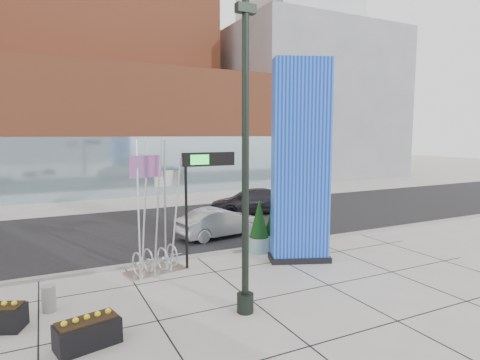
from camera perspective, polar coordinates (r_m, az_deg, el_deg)
name	(u,v)px	position (r m, az deg, el deg)	size (l,w,h in m)	color
ground	(211,295)	(13.55, -4.19, -16.05)	(160.00, 160.00, 0.00)	#9E9991
street_asphalt	(141,230)	(22.70, -13.88, -6.88)	(80.00, 12.00, 0.02)	black
curb_edge	(174,259)	(17.08, -9.39, -11.07)	(80.00, 0.30, 0.12)	gray
tower_podium	(109,131)	(39.01, -18.17, 6.64)	(34.00, 10.00, 11.00)	#9E4C2D
tower_glass_front	(119,167)	(34.38, -16.82, 1.74)	(34.00, 0.60, 5.00)	#8CA5B2
building_grey_parking	(302,105)	(53.46, 8.84, 10.52)	(20.00, 18.00, 18.00)	slate
building_pale_office	(298,3)	(75.54, 8.23, 23.62)	(16.00, 16.00, 55.00)	#B2B7BC
blue_pylon	(301,165)	(16.34, 8.63, 2.06)	(2.68, 1.92, 8.17)	#0C29B8
lamp_post	(245,188)	(11.35, 0.77, -1.09)	(0.57, 0.50, 9.02)	black
public_art_sculpture	(155,238)	(15.54, -11.95, -8.06)	(2.39, 1.52, 5.04)	silver
concrete_bollard	(49,299)	(13.51, -25.56, -14.99)	(0.40, 0.40, 0.78)	gray
overhead_street_sign	(205,169)	(15.51, -5.05, 1.57)	(2.12, 0.24, 4.50)	black
round_planter_east	(275,223)	(18.26, 4.94, -6.17)	(1.01, 1.01, 2.52)	#7EA5AA
round_planter_mid	(309,227)	(17.08, 9.77, -6.66)	(1.12, 1.12, 2.81)	#7EA5AA
round_planter_west	(259,227)	(17.88, 2.73, -6.68)	(0.94, 0.94, 2.35)	#7EA5AA
box_planter_south	(87,332)	(11.16, -20.87, -19.50)	(1.63, 1.07, 0.82)	black
car_silver_mid	(220,223)	(20.46, -2.93, -6.09)	(1.55, 4.45, 1.47)	#97999E
car_dark_east	(251,202)	(26.38, 1.56, -3.08)	(2.24, 5.51, 1.60)	black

